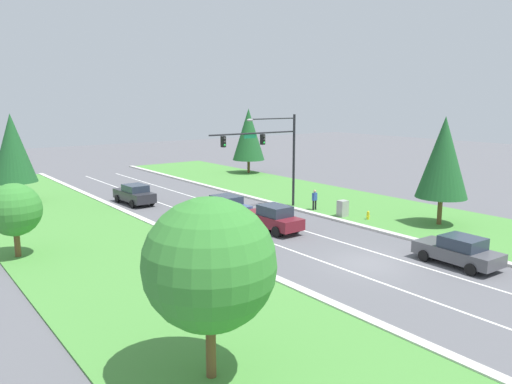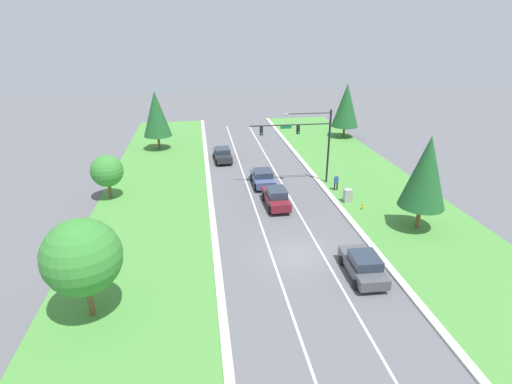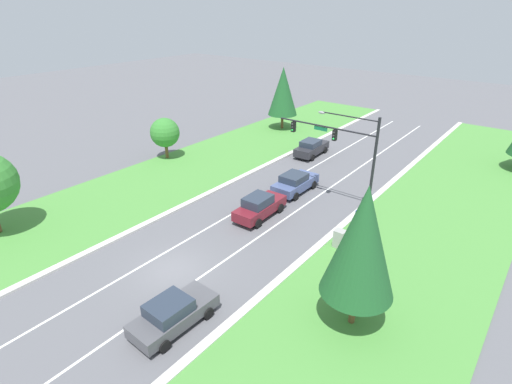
# 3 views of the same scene
# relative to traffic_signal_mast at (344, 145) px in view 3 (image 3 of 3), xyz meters

# --- Properties ---
(ground_plane) EXTENTS (160.00, 160.00, 0.00)m
(ground_plane) POSITION_rel_traffic_signal_mast_xyz_m (-4.00, -13.50, -5.05)
(ground_plane) COLOR #5B5B60
(curb_strip_right) EXTENTS (0.50, 90.00, 0.15)m
(curb_strip_right) POSITION_rel_traffic_signal_mast_xyz_m (1.65, -13.50, -4.98)
(curb_strip_right) COLOR beige
(curb_strip_right) RESTS_ON ground_plane
(curb_strip_left) EXTENTS (0.50, 90.00, 0.15)m
(curb_strip_left) POSITION_rel_traffic_signal_mast_xyz_m (-9.65, -13.50, -4.98)
(curb_strip_left) COLOR beige
(curb_strip_left) RESTS_ON ground_plane
(grass_verge_right) EXTENTS (10.00, 90.00, 0.08)m
(grass_verge_right) POSITION_rel_traffic_signal_mast_xyz_m (6.90, -13.50, -5.01)
(grass_verge_right) COLOR #4C8E3D
(grass_verge_right) RESTS_ON ground_plane
(grass_verge_left) EXTENTS (10.00, 90.00, 0.08)m
(grass_verge_left) POSITION_rel_traffic_signal_mast_xyz_m (-14.90, -13.50, -5.01)
(grass_verge_left) COLOR #4C8E3D
(grass_verge_left) RESTS_ON ground_plane
(lane_stripe_inner_left) EXTENTS (0.14, 81.00, 0.01)m
(lane_stripe_inner_left) POSITION_rel_traffic_signal_mast_xyz_m (-5.80, -13.50, -5.05)
(lane_stripe_inner_left) COLOR white
(lane_stripe_inner_left) RESTS_ON ground_plane
(lane_stripe_inner_right) EXTENTS (0.14, 81.00, 0.01)m
(lane_stripe_inner_right) POSITION_rel_traffic_signal_mast_xyz_m (-2.20, -13.50, -5.05)
(lane_stripe_inner_right) COLOR white
(lane_stripe_inner_right) RESTS_ON ground_plane
(traffic_signal_mast) EXTENTS (8.12, 0.41, 7.53)m
(traffic_signal_mast) POSITION_rel_traffic_signal_mast_xyz_m (0.00, 0.00, 0.00)
(traffic_signal_mast) COLOR black
(traffic_signal_mast) RESTS_ON ground_plane
(slate_blue_sedan) EXTENTS (2.13, 4.61, 1.64)m
(slate_blue_sedan) POSITION_rel_traffic_signal_mast_xyz_m (-4.21, 0.25, -4.21)
(slate_blue_sedan) COLOR #475684
(slate_blue_sedan) RESTS_ON ground_plane
(graphite_sedan) EXTENTS (2.17, 4.53, 1.59)m
(graphite_sedan) POSITION_rel_traffic_signal_mast_xyz_m (-0.47, -16.51, -4.26)
(graphite_sedan) COLOR #4C4C51
(graphite_sedan) RESTS_ON ground_plane
(charcoal_sedan) EXTENTS (2.14, 4.69, 1.68)m
(charcoal_sedan) POSITION_rel_traffic_signal_mast_xyz_m (-7.70, 8.77, -4.20)
(charcoal_sedan) COLOR #28282D
(charcoal_sedan) RESTS_ON ground_plane
(burgundy_sedan) EXTENTS (2.02, 4.65, 1.77)m
(burgundy_sedan) POSITION_rel_traffic_signal_mast_xyz_m (-3.89, -5.09, -4.17)
(burgundy_sedan) COLOR maroon
(burgundy_sedan) RESTS_ON ground_plane
(utility_cabinet) EXTENTS (0.70, 0.60, 1.29)m
(utility_cabinet) POSITION_rel_traffic_signal_mast_xyz_m (2.72, -5.18, -4.41)
(utility_cabinet) COLOR #9E9E99
(utility_cabinet) RESTS_ON ground_plane
(pedestrian) EXTENTS (0.40, 0.24, 1.69)m
(pedestrian) POSITION_rel_traffic_signal_mast_xyz_m (2.61, -2.28, -4.12)
(pedestrian) COLOR black
(pedestrian) RESTS_ON ground_plane
(fire_hydrant) EXTENTS (0.34, 0.20, 0.70)m
(fire_hydrant) POSITION_rel_traffic_signal_mast_xyz_m (3.50, -6.97, -4.71)
(fire_hydrant) COLOR gold
(fire_hydrant) RESTS_ON ground_plane
(conifer_far_right_tree) EXTENTS (3.50, 3.50, 7.59)m
(conifer_far_right_tree) POSITION_rel_traffic_signal_mast_xyz_m (6.37, -10.92, -0.27)
(conifer_far_right_tree) COLOR brown
(conifer_far_right_tree) RESTS_ON ground_plane
(oak_far_left_tree) EXTENTS (2.92, 2.92, 4.20)m
(oak_far_left_tree) POSITION_rel_traffic_signal_mast_xyz_m (-18.87, -1.09, -2.32)
(oak_far_left_tree) COLOR brown
(oak_far_left_tree) RESTS_ON ground_plane
(conifer_mid_left_tree) EXTENTS (3.58, 3.58, 7.58)m
(conifer_mid_left_tree) POSITION_rel_traffic_signal_mast_xyz_m (-15.61, 14.91, -0.35)
(conifer_mid_left_tree) COLOR brown
(conifer_mid_left_tree) RESTS_ON ground_plane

